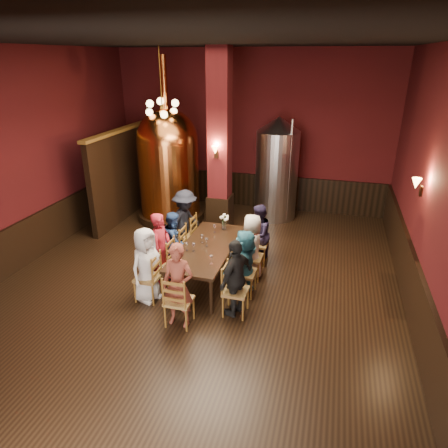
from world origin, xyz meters
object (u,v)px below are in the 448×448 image
(dining_table, at_px, (207,249))
(person_2, at_px, (174,240))
(person_1, at_px, (161,248))
(rose_vase, at_px, (224,219))
(person_0, at_px, (146,265))
(steel_vessel, at_px, (277,169))
(copper_kettle, at_px, (169,164))

(dining_table, height_order, person_2, person_2)
(person_1, bearing_deg, person_2, 2.00)
(dining_table, bearing_deg, rose_vase, 83.71)
(person_0, height_order, rose_vase, person_0)
(person_0, relative_size, steel_vessel, 0.52)
(rose_vase, bearing_deg, person_1, -127.85)
(person_0, height_order, copper_kettle, copper_kettle)
(person_2, relative_size, rose_vase, 3.52)
(person_0, relative_size, rose_vase, 4.04)
(person_0, xyz_separation_m, copper_kettle, (-1.16, 3.91, 0.85))
(person_0, xyz_separation_m, rose_vase, (0.96, 1.90, 0.26))
(person_0, height_order, person_1, person_1)
(person_0, height_order, person_2, person_0)
(person_1, height_order, copper_kettle, copper_kettle)
(dining_table, bearing_deg, person_0, -130.36)
(person_2, relative_size, steel_vessel, 0.45)
(copper_kettle, bearing_deg, person_1, -70.31)
(dining_table, xyz_separation_m, copper_kettle, (-2.01, 2.91, 0.88))
(person_1, xyz_separation_m, rose_vase, (0.96, 1.23, 0.24))
(person_2, distance_m, steel_vessel, 3.95)
(person_2, bearing_deg, person_0, 170.40)
(copper_kettle, height_order, steel_vessel, copper_kettle)
(rose_vase, bearing_deg, person_0, -116.78)
(dining_table, xyz_separation_m, person_1, (-0.85, -0.33, 0.06))
(person_1, bearing_deg, person_0, -178.00)
(dining_table, height_order, steel_vessel, steel_vessel)
(person_0, distance_m, person_1, 0.67)
(dining_table, distance_m, steel_vessel, 3.99)
(person_2, xyz_separation_m, rose_vase, (0.95, 0.57, 0.35))
(dining_table, distance_m, person_2, 0.91)
(copper_kettle, bearing_deg, rose_vase, -43.53)
(dining_table, xyz_separation_m, person_2, (-0.85, 0.33, -0.06))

